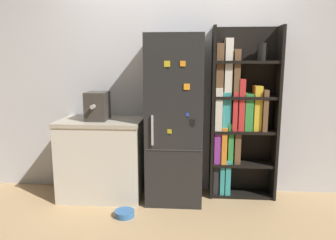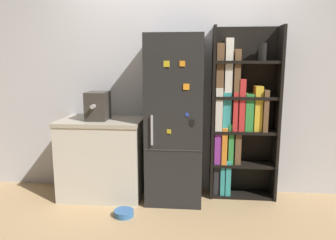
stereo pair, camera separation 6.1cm
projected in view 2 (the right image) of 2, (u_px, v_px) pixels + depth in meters
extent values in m
plane|color=tan|center=(173.00, 204.00, 3.46)|extent=(16.00, 16.00, 0.00)
cube|color=silver|center=(177.00, 78.00, 3.69)|extent=(8.00, 0.05, 2.60)
cube|color=black|center=(175.00, 120.00, 3.47)|extent=(0.59, 0.55, 1.76)
cube|color=#333333|center=(173.00, 150.00, 3.24)|extent=(0.57, 0.01, 0.01)
cube|color=#B2B2B7|center=(152.00, 130.00, 3.21)|extent=(0.02, 0.02, 0.30)
cube|color=orange|center=(186.00, 87.00, 3.12)|extent=(0.06, 0.01, 0.06)
cube|color=yellow|center=(169.00, 131.00, 3.21)|extent=(0.04, 0.02, 0.04)
cube|color=orange|center=(182.00, 64.00, 3.08)|extent=(0.05, 0.01, 0.05)
cube|color=yellow|center=(167.00, 64.00, 3.09)|extent=(0.06, 0.02, 0.06)
cube|color=black|center=(192.00, 122.00, 3.17)|extent=(0.06, 0.02, 0.06)
cube|color=blue|center=(187.00, 115.00, 3.16)|extent=(0.03, 0.01, 0.03)
cube|color=black|center=(213.00, 114.00, 3.56)|extent=(0.03, 0.28, 1.85)
cube|color=black|center=(277.00, 115.00, 3.50)|extent=(0.03, 0.28, 1.85)
cube|color=black|center=(243.00, 113.00, 3.65)|extent=(0.71, 0.03, 1.85)
cube|color=black|center=(241.00, 194.00, 3.69)|extent=(0.65, 0.25, 0.03)
cube|color=black|center=(242.00, 164.00, 3.63)|extent=(0.65, 0.25, 0.03)
cube|color=black|center=(244.00, 131.00, 3.56)|extent=(0.65, 0.25, 0.03)
cube|color=black|center=(245.00, 97.00, 3.49)|extent=(0.65, 0.25, 0.03)
cube|color=black|center=(247.00, 62.00, 3.43)|extent=(0.65, 0.25, 0.03)
cube|color=#262628|center=(217.00, 167.00, 3.66)|extent=(0.07, 0.18, 0.58)
cube|color=teal|center=(222.00, 169.00, 3.67)|extent=(0.05, 0.22, 0.56)
cube|color=teal|center=(228.00, 176.00, 3.66)|extent=(0.06, 0.22, 0.40)
cube|color=purple|center=(217.00, 144.00, 3.61)|extent=(0.07, 0.21, 0.41)
cube|color=orange|center=(224.00, 145.00, 3.60)|extent=(0.06, 0.23, 0.40)
cube|color=#338C3F|center=(231.00, 143.00, 3.59)|extent=(0.06, 0.18, 0.45)
cube|color=brown|center=(237.00, 145.00, 3.59)|extent=(0.06, 0.18, 0.39)
cube|color=silver|center=(219.00, 109.00, 3.55)|extent=(0.07, 0.24, 0.46)
cube|color=teal|center=(227.00, 111.00, 3.55)|extent=(0.09, 0.19, 0.41)
cube|color=red|center=(235.00, 111.00, 3.53)|extent=(0.05, 0.22, 0.42)
cube|color=red|center=(241.00, 105.00, 3.52)|extent=(0.06, 0.23, 0.55)
cube|color=#338C3F|center=(248.00, 112.00, 3.52)|extent=(0.08, 0.21, 0.40)
cube|color=gold|center=(257.00, 108.00, 3.51)|extent=(0.08, 0.21, 0.48)
cube|color=brown|center=(264.00, 110.00, 3.50)|extent=(0.05, 0.23, 0.44)
cube|color=brown|center=(220.00, 70.00, 3.47)|extent=(0.08, 0.19, 0.55)
cube|color=silver|center=(229.00, 67.00, 3.46)|extent=(0.08, 0.19, 0.60)
cube|color=brown|center=(237.00, 73.00, 3.45)|extent=(0.06, 0.19, 0.49)
cylinder|color=black|center=(263.00, 52.00, 3.39)|extent=(0.10, 0.10, 0.18)
cube|color=beige|center=(102.00, 160.00, 3.63)|extent=(0.88, 0.56, 0.83)
cube|color=#B2A893|center=(101.00, 121.00, 3.55)|extent=(0.90, 0.58, 0.04)
cube|color=#38332D|center=(98.00, 106.00, 3.51)|extent=(0.22, 0.26, 0.30)
cylinder|color=#A5A39E|center=(93.00, 107.00, 3.34)|extent=(0.04, 0.06, 0.04)
cylinder|color=#3366A5|center=(124.00, 213.00, 3.20)|extent=(0.19, 0.19, 0.06)
torus|color=#3366A5|center=(124.00, 211.00, 3.20)|extent=(0.20, 0.20, 0.01)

